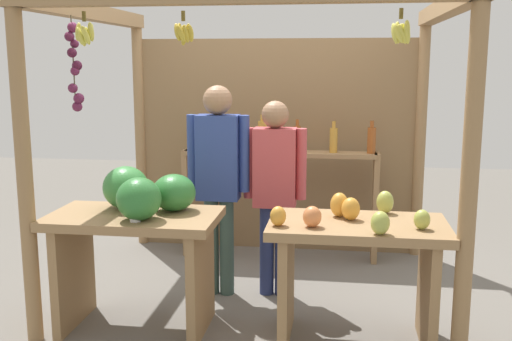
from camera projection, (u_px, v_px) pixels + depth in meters
ground_plane at (260, 289)px, 4.82m from camera, size 12.00×12.00×0.00m
market_stall at (267, 117)px, 5.03m from camera, size 2.80×2.30×2.24m
fruit_counter_left at (139, 225)px, 4.01m from camera, size 1.13×0.68×1.10m
fruit_counter_right at (356, 254)px, 3.81m from camera, size 1.13×0.66×0.96m
bottle_shelf_unit at (278, 174)px, 5.47m from camera, size 1.79×0.22×1.33m
vendor_man at (218, 171)px, 4.56m from camera, size 0.48×0.22×1.63m
vendor_woman at (275, 182)px, 4.56m from camera, size 0.48×0.21×1.52m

